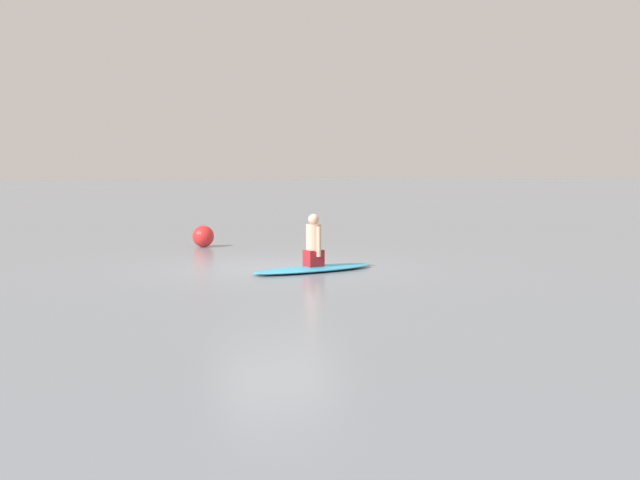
# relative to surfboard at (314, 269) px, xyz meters

# --- Properties ---
(ground_plane) EXTENTS (400.00, 400.00, 0.00)m
(ground_plane) POSITION_rel_surfboard_xyz_m (-0.42, 0.78, -0.05)
(ground_plane) COLOR gray
(surfboard) EXTENTS (2.78, 1.08, 0.10)m
(surfboard) POSITION_rel_surfboard_xyz_m (0.00, 0.00, 0.00)
(surfboard) COLOR #339EC6
(surfboard) RESTS_ON ground
(person_paddler) EXTENTS (0.37, 0.45, 1.02)m
(person_paddler) POSITION_rel_surfboard_xyz_m (-0.00, 0.00, 0.51)
(person_paddler) COLOR #A51E23
(person_paddler) RESTS_ON surfboard
(buoy_marker) EXTENTS (0.56, 0.56, 0.56)m
(buoy_marker) POSITION_rel_surfboard_xyz_m (-0.24, 5.81, 0.23)
(buoy_marker) COLOR red
(buoy_marker) RESTS_ON ground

